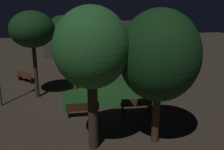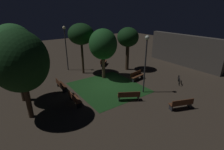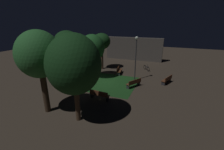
# 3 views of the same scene
# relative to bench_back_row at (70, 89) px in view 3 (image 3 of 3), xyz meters

# --- Properties ---
(ground_plane) EXTENTS (60.00, 60.00, 0.00)m
(ground_plane) POSITION_rel_bench_back_row_xyz_m (1.55, 4.09, -0.48)
(ground_plane) COLOR #3D3328
(grass_lawn) EXTENTS (6.55, 5.95, 0.01)m
(grass_lawn) POSITION_rel_bench_back_row_xyz_m (2.18, 3.86, -0.48)
(grass_lawn) COLOR #194219
(grass_lawn) RESTS_ON ground
(bench_back_row) EXTENTS (1.81, 0.53, 0.88)m
(bench_back_row) POSITION_rel_bench_back_row_xyz_m (0.00, 0.00, 0.00)
(bench_back_row) COLOR #422314
(bench_back_row) RESTS_ON ground
(bench_path_side) EXTENTS (1.83, 0.59, 0.88)m
(bench_path_side) POSITION_rel_bench_back_row_xyz_m (3.10, 0.00, 0.00)
(bench_path_side) COLOR brown
(bench_path_side) RESTS_ON ground
(bench_front_left) EXTENTS (1.57, 1.65, 0.88)m
(bench_front_left) POSITION_rel_bench_back_row_xyz_m (-3.92, 7.20, 0.00)
(bench_front_left) COLOR brown
(bench_front_left) RESTS_ON ground
(bench_near_trees) EXTENTS (1.10, 1.85, 0.88)m
(bench_near_trees) POSITION_rel_bench_back_row_xyz_m (8.52, 6.18, 0.00)
(bench_near_trees) COLOR brown
(bench_near_trees) RESTS_ON ground
(bench_lawn_edge) EXTENTS (1.33, 1.79, 0.88)m
(bench_lawn_edge) POSITION_rel_bench_back_row_xyz_m (5.30, 3.80, 0.00)
(bench_lawn_edge) COLOR brown
(bench_lawn_edge) RESTS_ON ground
(bench_corner) EXTENTS (0.75, 1.85, 0.88)m
(bench_corner) POSITION_rel_bench_back_row_xyz_m (2.37, 7.43, 0.00)
(bench_corner) COLOR #512D19
(bench_corner) RESTS_ON ground
(tree_lawn_side) EXTENTS (3.46, 3.46, 6.00)m
(tree_lawn_side) POSITION_rel_bench_back_row_xyz_m (3.03, -3.20, 3.54)
(tree_lawn_side) COLOR #423021
(tree_lawn_side) RESTS_ON ground
(tree_left_canopy) EXTENTS (2.52, 2.52, 5.14)m
(tree_left_canopy) POSITION_rel_bench_back_row_xyz_m (-0.73, 8.68, 3.43)
(tree_left_canopy) COLOR #423021
(tree_left_canopy) RESTS_ON ground
(tree_near_wall) EXTENTS (2.81, 2.81, 5.69)m
(tree_near_wall) POSITION_rel_bench_back_row_xyz_m (-2.71, 3.66, 4.01)
(tree_near_wall) COLOR #38281C
(tree_near_wall) RESTS_ON ground
(tree_tall_center) EXTENTS (2.90, 2.90, 5.28)m
(tree_tall_center) POSITION_rel_bench_back_row_xyz_m (-0.10, 4.82, 3.19)
(tree_tall_center) COLOR #423021
(tree_tall_center) RESTS_ON ground
(tree_back_right) EXTENTS (3.04, 3.04, 6.12)m
(tree_back_right) POSITION_rel_bench_back_row_xyz_m (0.19, -3.15, 3.93)
(tree_back_right) COLOR #38281C
(tree_back_right) RESTS_ON ground
(lamp_post_path_center) EXTENTS (0.36, 0.36, 5.28)m
(lamp_post_path_center) POSITION_rel_bench_back_row_xyz_m (-4.81, 2.61, 3.03)
(lamp_post_path_center) COLOR #333338
(lamp_post_path_center) RESTS_ON ground
(lamp_post_plaza_west) EXTENTS (0.36, 0.36, 5.10)m
(lamp_post_plaza_west) POSITION_rel_bench_back_row_xyz_m (4.87, 5.90, 2.93)
(lamp_post_plaza_west) COLOR #333338
(lamp_post_plaza_west) RESTS_ON ground
(bicycle) EXTENTS (1.07, 1.32, 0.93)m
(bicycle) POSITION_rel_bench_back_row_xyz_m (5.52, 10.31, -0.14)
(bicycle) COLOR black
(bicycle) RESTS_ON ground
(building_wall_backdrop) EXTENTS (10.09, 0.80, 4.00)m
(building_wall_backdrop) POSITION_rel_bench_back_row_xyz_m (2.15, 15.96, 1.52)
(building_wall_backdrop) COLOR #4C4742
(building_wall_backdrop) RESTS_ON ground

